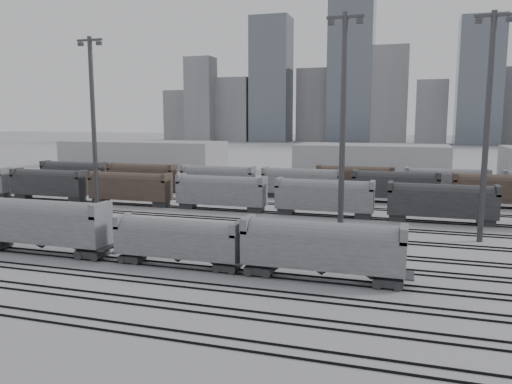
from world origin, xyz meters
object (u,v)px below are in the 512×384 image
(hopper_car_a, at_px, (40,221))
(light_mast_c, at_px, (343,125))
(hopper_car_b, at_px, (178,238))
(hopper_car_c, at_px, (322,245))

(hopper_car_a, height_order, light_mast_c, light_mast_c)
(hopper_car_b, xyz_separation_m, hopper_car_c, (14.67, 0.00, 0.39))
(hopper_car_c, distance_m, light_mast_c, 17.92)
(hopper_car_a, bearing_deg, hopper_car_c, 0.00)
(hopper_car_c, bearing_deg, light_mast_c, 91.23)
(light_mast_c, bearing_deg, hopper_car_c, -88.77)
(hopper_car_b, relative_size, light_mast_c, 0.50)
(light_mast_c, bearing_deg, hopper_car_b, -135.21)
(hopper_car_a, distance_m, light_mast_c, 35.79)
(light_mast_c, bearing_deg, hopper_car_a, -155.37)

